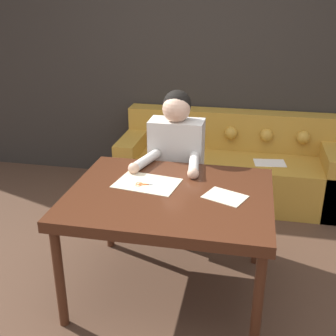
# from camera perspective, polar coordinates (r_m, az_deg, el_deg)

# --- Properties ---
(ground_plane) EXTENTS (16.00, 16.00, 0.00)m
(ground_plane) POSITION_cam_1_polar(r_m,az_deg,el_deg) (3.05, -0.80, -16.41)
(ground_plane) COLOR #4C3323
(wall_back) EXTENTS (8.00, 0.06, 2.60)m
(wall_back) POSITION_cam_1_polar(r_m,az_deg,el_deg) (4.40, 4.85, 14.48)
(wall_back) COLOR #2D2823
(wall_back) RESTS_ON ground_plane
(dining_table) EXTENTS (1.28, 1.02, 0.76)m
(dining_table) POSITION_cam_1_polar(r_m,az_deg,el_deg) (2.69, 0.22, -4.68)
(dining_table) COLOR #472314
(dining_table) RESTS_ON ground_plane
(couch) EXTENTS (2.12, 0.78, 0.82)m
(couch) POSITION_cam_1_polar(r_m,az_deg,el_deg) (4.25, 8.18, 0.08)
(couch) COLOR #B7842D
(couch) RESTS_ON ground_plane
(person) EXTENTS (0.50, 0.63, 1.25)m
(person) POSITION_cam_1_polar(r_m,az_deg,el_deg) (3.33, 1.09, 0.15)
(person) COLOR #33281E
(person) RESTS_ON ground_plane
(pattern_paper_main) EXTENTS (0.45, 0.35, 0.00)m
(pattern_paper_main) POSITION_cam_1_polar(r_m,az_deg,el_deg) (2.78, -2.85, -2.05)
(pattern_paper_main) COLOR beige
(pattern_paper_main) RESTS_ON dining_table
(pattern_paper_offcut) EXTENTS (0.30, 0.27, 0.00)m
(pattern_paper_offcut) POSITION_cam_1_polar(r_m,az_deg,el_deg) (2.62, 7.72, -3.87)
(pattern_paper_offcut) COLOR beige
(pattern_paper_offcut) RESTS_ON dining_table
(scissors) EXTENTS (0.20, 0.08, 0.01)m
(scissors) POSITION_cam_1_polar(r_m,az_deg,el_deg) (2.76, -3.12, -2.28)
(scissors) COLOR silver
(scissors) RESTS_ON dining_table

